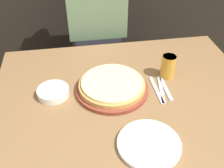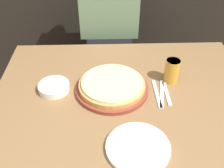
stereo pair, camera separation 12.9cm
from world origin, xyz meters
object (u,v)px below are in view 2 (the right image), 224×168
object	(u,v)px
diner_person	(109,42)
spoon	(167,93)
fork	(157,94)
dinner_knife	(162,93)
beer_glass	(172,70)
side_bowl	(54,87)
dinner_plate	(138,148)
pizza_on_board	(112,86)

from	to	relation	value
diner_person	spoon	bearing A→B (deg)	-68.89
fork	diner_person	world-z (taller)	diner_person
dinner_knife	diner_person	size ratio (longest dim) A/B	0.16
beer_glass	diner_person	distance (m)	0.69
side_bowl	dinner_plate	bearing A→B (deg)	-44.70
dinner_knife	diner_person	world-z (taller)	diner_person
beer_glass	fork	world-z (taller)	beer_glass
beer_glass	spoon	world-z (taller)	beer_glass
side_bowl	fork	bearing A→B (deg)	-5.30
beer_glass	dinner_plate	bearing A→B (deg)	-116.73
fork	spoon	size ratio (longest dim) A/B	1.18
side_bowl	spoon	distance (m)	0.56
pizza_on_board	side_bowl	xyz separation A→B (m)	(-0.29, 0.01, -0.01)
side_bowl	diner_person	world-z (taller)	diner_person
beer_glass	side_bowl	world-z (taller)	beer_glass
fork	side_bowl	bearing A→B (deg)	174.70
side_bowl	diner_person	distance (m)	0.72
beer_glass	fork	bearing A→B (deg)	-129.80
dinner_knife	beer_glass	bearing A→B (deg)	59.03
spoon	dinner_knife	bearing A→B (deg)	180.00
side_bowl	dinner_knife	distance (m)	0.54
dinner_plate	spoon	world-z (taller)	dinner_plate
pizza_on_board	diner_person	distance (m)	0.67
dinner_plate	side_bowl	xyz separation A→B (m)	(-0.38, 0.38, 0.01)
beer_glass	fork	distance (m)	0.15
fork	dinner_knife	xyz separation A→B (m)	(0.02, 0.00, 0.00)
spoon	diner_person	world-z (taller)	diner_person
spoon	side_bowl	bearing A→B (deg)	175.17
dinner_plate	fork	xyz separation A→B (m)	(0.13, 0.33, -0.01)
spoon	diner_person	bearing A→B (deg)	111.11
dinner_plate	dinner_knife	world-z (taller)	dinner_plate
spoon	diner_person	xyz separation A→B (m)	(-0.27, 0.70, -0.10)
beer_glass	diner_person	world-z (taller)	diner_person
fork	dinner_knife	world-z (taller)	same
pizza_on_board	dinner_knife	distance (m)	0.25
dinner_knife	spoon	xyz separation A→B (m)	(0.02, 0.00, 0.00)
dinner_knife	diner_person	distance (m)	0.75
diner_person	side_bowl	bearing A→B (deg)	-114.13
side_bowl	dinner_knife	size ratio (longest dim) A/B	0.73
fork	dinner_knife	distance (m)	0.02
pizza_on_board	beer_glass	bearing A→B (deg)	12.89
beer_glass	side_bowl	size ratio (longest dim) A/B	0.80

